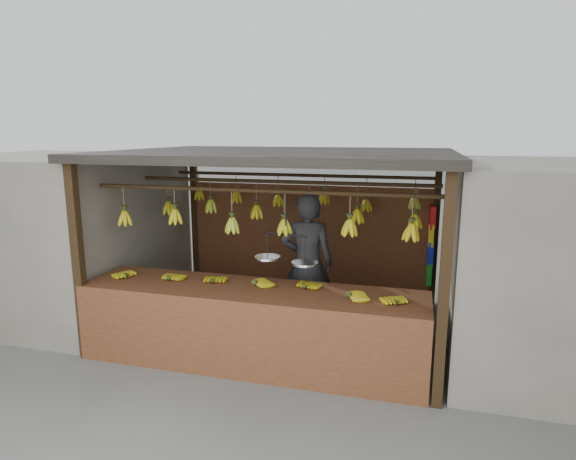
% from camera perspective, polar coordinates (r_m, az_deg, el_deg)
% --- Properties ---
extents(ground, '(80.00, 80.00, 0.00)m').
position_cam_1_polar(ground, '(6.78, -0.68, -11.33)').
color(ground, '#5B5B57').
extents(stall, '(4.30, 3.30, 2.40)m').
position_cam_1_polar(stall, '(6.60, 0.07, 5.77)').
color(stall, black).
rests_on(stall, ground).
extents(neighbor_left, '(3.00, 3.00, 2.30)m').
position_cam_1_polar(neighbor_left, '(8.16, -25.80, -0.11)').
color(neighbor_left, slate).
rests_on(neighbor_left, ground).
extents(counter, '(3.95, 0.90, 0.96)m').
position_cam_1_polar(counter, '(5.43, -4.81, -9.15)').
color(counter, brown).
rests_on(counter, ground).
extents(hanging_bananas, '(3.55, 2.24, 0.38)m').
position_cam_1_polar(hanging_bananas, '(6.34, -0.71, 2.29)').
color(hanging_bananas, '#B2A113').
rests_on(hanging_bananas, ground).
extents(balance_scale, '(0.75, 0.41, 0.79)m').
position_cam_1_polar(balance_scale, '(5.37, -0.27, -3.21)').
color(balance_scale, black).
rests_on(balance_scale, ground).
extents(vendor, '(0.73, 0.52, 1.88)m').
position_cam_1_polar(vendor, '(6.35, 2.30, -3.96)').
color(vendor, '#262628').
rests_on(vendor, ground).
extents(bag_bundles, '(0.08, 0.26, 1.20)m').
position_cam_1_polar(bag_bundles, '(7.54, 16.56, -1.63)').
color(bag_bundles, red).
rests_on(bag_bundles, ground).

